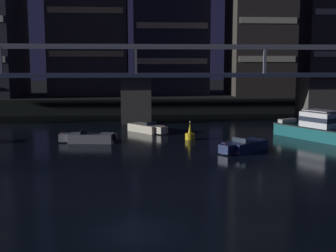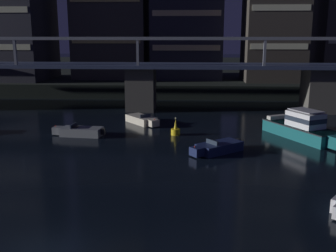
{
  "view_description": "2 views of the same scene",
  "coord_description": "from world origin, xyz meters",
  "px_view_note": "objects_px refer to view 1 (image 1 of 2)",
  "views": [
    {
      "loc": [
        0.08,
        -17.43,
        6.9
      ],
      "look_at": [
        3.07,
        23.67,
        1.14
      ],
      "focal_mm": 46.14,
      "sensor_mm": 36.0,
      "label": 1
    },
    {
      "loc": [
        6.52,
        -15.29,
        9.53
      ],
      "look_at": [
        4.31,
        22.34,
        0.91
      ],
      "focal_mm": 42.31,
      "sensor_mm": 36.0,
      "label": 2
    }
  ],
  "objects_px": {
    "cabin_cruiser_near_left": "(317,128)",
    "speedboat_mid_center": "(244,146)",
    "tower_east_tall": "(260,4)",
    "tower_central": "(170,11)",
    "speedboat_near_right": "(147,128)",
    "river_bridge": "(136,89)",
    "channel_buoy": "(190,135)",
    "speedboat_near_center": "(89,138)"
  },
  "relations": [
    {
      "from": "river_bridge",
      "to": "speedboat_near_right",
      "type": "distance_m",
      "value": 9.31
    },
    {
      "from": "speedboat_near_center",
      "to": "channel_buoy",
      "type": "distance_m",
      "value": 9.4
    },
    {
      "from": "tower_east_tall",
      "to": "speedboat_near_right",
      "type": "relative_size",
      "value": 6.38
    },
    {
      "from": "speedboat_near_right",
      "to": "speedboat_mid_center",
      "type": "distance_m",
      "value": 13.17
    },
    {
      "from": "channel_buoy",
      "to": "cabin_cruiser_near_left",
      "type": "bearing_deg",
      "value": -3.04
    },
    {
      "from": "tower_east_tall",
      "to": "speedboat_near_center",
      "type": "xyz_separation_m",
      "value": [
        -24.22,
        -30.53,
        -16.26
      ]
    },
    {
      "from": "cabin_cruiser_near_left",
      "to": "tower_central",
      "type": "bearing_deg",
      "value": 108.77
    },
    {
      "from": "river_bridge",
      "to": "cabin_cruiser_near_left",
      "type": "xyz_separation_m",
      "value": [
        17.09,
        -14.08,
        -3.08
      ]
    },
    {
      "from": "cabin_cruiser_near_left",
      "to": "channel_buoy",
      "type": "relative_size",
      "value": 5.14
    },
    {
      "from": "speedboat_near_center",
      "to": "tower_central",
      "type": "bearing_deg",
      "value": 73.63
    },
    {
      "from": "tower_central",
      "to": "speedboat_near_right",
      "type": "bearing_deg",
      "value": -99.1
    },
    {
      "from": "river_bridge",
      "to": "cabin_cruiser_near_left",
      "type": "bearing_deg",
      "value": -39.49
    },
    {
      "from": "cabin_cruiser_near_left",
      "to": "speedboat_mid_center",
      "type": "bearing_deg",
      "value": -148.4
    },
    {
      "from": "speedboat_near_center",
      "to": "speedboat_mid_center",
      "type": "distance_m",
      "value": 13.98
    },
    {
      "from": "cabin_cruiser_near_left",
      "to": "channel_buoy",
      "type": "height_order",
      "value": "cabin_cruiser_near_left"
    },
    {
      "from": "speedboat_near_right",
      "to": "speedboat_mid_center",
      "type": "xyz_separation_m",
      "value": [
        7.63,
        -10.74,
        0.0
      ]
    },
    {
      "from": "river_bridge",
      "to": "tower_central",
      "type": "relative_size",
      "value": 3.5
    },
    {
      "from": "speedboat_near_center",
      "to": "speedboat_mid_center",
      "type": "relative_size",
      "value": 1.13
    },
    {
      "from": "cabin_cruiser_near_left",
      "to": "speedboat_mid_center",
      "type": "height_order",
      "value": "cabin_cruiser_near_left"
    },
    {
      "from": "river_bridge",
      "to": "speedboat_near_right",
      "type": "relative_size",
      "value": 21.17
    },
    {
      "from": "tower_central",
      "to": "speedboat_mid_center",
      "type": "height_order",
      "value": "tower_central"
    },
    {
      "from": "tower_central",
      "to": "speedboat_near_right",
      "type": "relative_size",
      "value": 6.05
    },
    {
      "from": "tower_central",
      "to": "tower_east_tall",
      "type": "distance_m",
      "value": 14.67
    },
    {
      "from": "tower_east_tall",
      "to": "cabin_cruiser_near_left",
      "type": "xyz_separation_m",
      "value": [
        -2.82,
        -30.34,
        -15.63
      ]
    },
    {
      "from": "tower_east_tall",
      "to": "channel_buoy",
      "type": "height_order",
      "value": "tower_east_tall"
    },
    {
      "from": "tower_east_tall",
      "to": "cabin_cruiser_near_left",
      "type": "height_order",
      "value": "tower_east_tall"
    },
    {
      "from": "tower_central",
      "to": "speedboat_mid_center",
      "type": "relative_size",
      "value": 5.99
    },
    {
      "from": "tower_central",
      "to": "speedboat_mid_center",
      "type": "xyz_separation_m",
      "value": [
        3.14,
        -38.81,
        -15.51
      ]
    },
    {
      "from": "river_bridge",
      "to": "speedboat_near_center",
      "type": "xyz_separation_m",
      "value": [
        -4.31,
        -14.27,
        -3.71
      ]
    },
    {
      "from": "tower_east_tall",
      "to": "speedboat_mid_center",
      "type": "xyz_separation_m",
      "value": [
        -11.13,
        -35.46,
        -16.26
      ]
    },
    {
      "from": "tower_central",
      "to": "tower_east_tall",
      "type": "height_order",
      "value": "tower_east_tall"
    },
    {
      "from": "tower_east_tall",
      "to": "channel_buoy",
      "type": "bearing_deg",
      "value": -116.58
    },
    {
      "from": "speedboat_mid_center",
      "to": "channel_buoy",
      "type": "height_order",
      "value": "channel_buoy"
    },
    {
      "from": "speedboat_near_center",
      "to": "channel_buoy",
      "type": "relative_size",
      "value": 2.97
    },
    {
      "from": "tower_east_tall",
      "to": "cabin_cruiser_near_left",
      "type": "distance_m",
      "value": 34.25
    },
    {
      "from": "cabin_cruiser_near_left",
      "to": "speedboat_near_center",
      "type": "height_order",
      "value": "cabin_cruiser_near_left"
    },
    {
      "from": "tower_east_tall",
      "to": "speedboat_near_right",
      "type": "xyz_separation_m",
      "value": [
        -18.76,
        -24.72,
        -16.26
      ]
    },
    {
      "from": "speedboat_mid_center",
      "to": "tower_central",
      "type": "bearing_deg",
      "value": 94.62
    },
    {
      "from": "speedboat_near_right",
      "to": "speedboat_mid_center",
      "type": "height_order",
      "value": "same"
    },
    {
      "from": "tower_central",
      "to": "channel_buoy",
      "type": "height_order",
      "value": "tower_central"
    },
    {
      "from": "speedboat_near_right",
      "to": "tower_central",
      "type": "bearing_deg",
      "value": 80.9
    },
    {
      "from": "cabin_cruiser_near_left",
      "to": "channel_buoy",
      "type": "bearing_deg",
      "value": 176.96
    }
  ]
}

